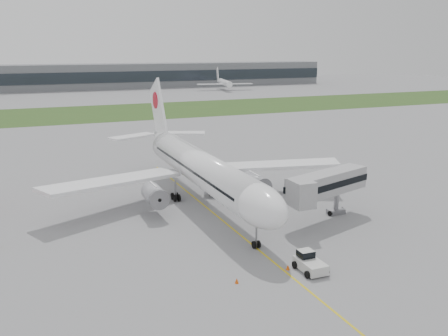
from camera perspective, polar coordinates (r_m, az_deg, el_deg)
name	(u,v)px	position (r m, az deg, el deg)	size (l,w,h in m)	color
ground	(211,211)	(73.52, -1.51, -4.94)	(600.00, 600.00, 0.00)	gray
apron_markings	(224,222)	(69.14, 0.00, -6.16)	(70.00, 70.00, 0.04)	gold
grass_strip	(91,113)	(188.16, -14.94, 6.06)	(600.00, 50.00, 0.02)	#2D511E
terminal_building	(61,77)	(296.40, -18.08, 9.83)	(320.00, 22.30, 14.00)	slate
airliner	(199,166)	(76.35, -2.86, 0.18)	(48.13, 53.95, 17.88)	white
pushback_tug	(309,262)	(55.35, 9.71, -10.56)	(2.67, 3.93, 2.00)	silver
jet_bridge	(324,185)	(69.21, 11.33, -1.93)	(14.62, 8.43, 6.98)	#A1A1A4
safety_cone_left	(237,281)	(52.09, 1.47, -12.75)	(0.42, 0.42, 0.57)	#DA4E0B
safety_cone_right	(288,267)	(55.36, 7.31, -11.17)	(0.44, 0.44, 0.61)	#DA4E0B
ground_crew_near	(307,255)	(57.35, 9.48, -9.78)	(0.59, 0.39, 1.63)	#ADC520
distant_aircraft_right	(225,90)	(280.52, 0.09, 8.88)	(30.99, 27.35, 11.85)	white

